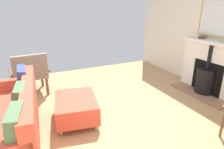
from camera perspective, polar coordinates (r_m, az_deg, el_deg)
ground_plane at (r=2.99m, az=-8.16°, el=-14.89°), size 5.69×5.25×0.01m
fireplace at (r=4.29m, az=26.69°, el=0.96°), size 0.59×1.36×1.03m
mantel_bowl_near at (r=4.41m, az=24.51°, el=9.80°), size 0.14×0.14×0.05m
sofa at (r=2.72m, az=-28.73°, el=-12.26°), size 1.00×1.77×0.84m
ottoman at (r=3.06m, az=-10.37°, el=-9.17°), size 0.73×0.88×0.36m
armchair_accent at (r=4.03m, az=-22.65°, el=0.76°), size 0.72×0.63×0.84m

